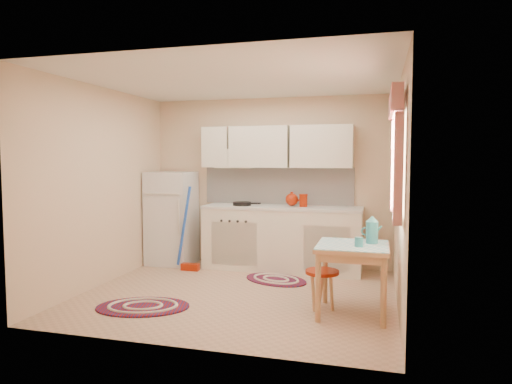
% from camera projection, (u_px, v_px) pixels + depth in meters
% --- Properties ---
extents(room_shell, '(3.64, 3.60, 2.52)m').
position_uv_depth(room_shell, '(256.00, 159.00, 5.48)').
color(room_shell, tan).
rests_on(room_shell, ground).
extents(fridge, '(0.65, 0.60, 1.40)m').
position_uv_depth(fridge, '(172.00, 218.00, 6.93)').
color(fridge, silver).
rests_on(fridge, ground).
extents(broom, '(0.28, 0.12, 1.20)m').
position_uv_depth(broom, '(190.00, 229.00, 6.49)').
color(broom, blue).
rests_on(broom, ground).
extents(base_cabinets, '(2.25, 0.60, 0.88)m').
position_uv_depth(base_cabinets, '(282.00, 239.00, 6.56)').
color(base_cabinets, silver).
rests_on(base_cabinets, ground).
extents(countertop, '(2.27, 0.62, 0.04)m').
position_uv_depth(countertop, '(282.00, 208.00, 6.52)').
color(countertop, beige).
rests_on(countertop, base_cabinets).
extents(frying_pan, '(0.33, 0.33, 0.05)m').
position_uv_depth(frying_pan, '(242.00, 204.00, 6.62)').
color(frying_pan, black).
rests_on(frying_pan, countertop).
extents(red_kettle, '(0.20, 0.18, 0.20)m').
position_uv_depth(red_kettle, '(292.00, 199.00, 6.48)').
color(red_kettle, '#951D05').
rests_on(red_kettle, countertop).
extents(red_canister, '(0.14, 0.14, 0.16)m').
position_uv_depth(red_canister, '(303.00, 201.00, 6.44)').
color(red_canister, '#951D05').
rests_on(red_canister, countertop).
extents(table, '(0.72, 0.72, 0.72)m').
position_uv_depth(table, '(352.00, 280.00, 4.67)').
color(table, tan).
rests_on(table, ground).
extents(stool, '(0.42, 0.42, 0.42)m').
position_uv_depth(stool, '(322.00, 290.00, 4.83)').
color(stool, '#951D05').
rests_on(stool, ground).
extents(coffee_pot, '(0.17, 0.15, 0.31)m').
position_uv_depth(coffee_pot, '(372.00, 229.00, 4.70)').
color(coffee_pot, teal).
rests_on(coffee_pot, table).
extents(mug, '(0.10, 0.10, 0.10)m').
position_uv_depth(mug, '(359.00, 242.00, 4.52)').
color(mug, teal).
rests_on(mug, table).
extents(rug_center, '(1.03, 0.87, 0.02)m').
position_uv_depth(rug_center, '(276.00, 280.00, 6.00)').
color(rug_center, maroon).
rests_on(rug_center, ground).
extents(rug_left, '(1.14, 0.91, 0.02)m').
position_uv_depth(rug_left, '(143.00, 307.00, 4.90)').
color(rug_left, maroon).
rests_on(rug_left, ground).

